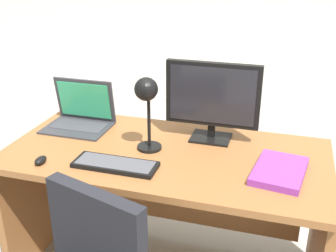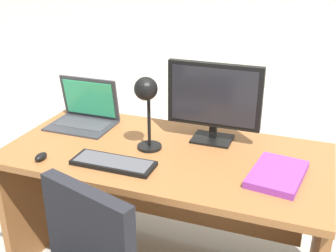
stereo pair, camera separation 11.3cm
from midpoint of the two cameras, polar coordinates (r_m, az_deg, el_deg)
ground at (r=3.66m, az=8.85°, el=-3.89°), size 12.00×12.00×0.00m
desk at (r=2.18m, az=1.61°, el=-8.23°), size 1.55×0.76×0.73m
monitor at (r=2.08m, az=7.85°, el=3.73°), size 0.47×0.16×0.40m
laptop at (r=2.37m, az=-9.76°, el=2.18°), size 0.35×0.26×0.25m
keyboard at (r=1.91m, az=-5.78°, el=-5.06°), size 0.38×0.14×0.02m
mouse at (r=2.02m, az=-15.41°, el=-4.08°), size 0.04×0.08×0.03m
desk_lamp at (r=1.94m, az=-1.28°, el=3.78°), size 0.12×0.14×0.37m
book at (r=1.88m, az=16.38°, el=-6.35°), size 0.25×0.34×0.03m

